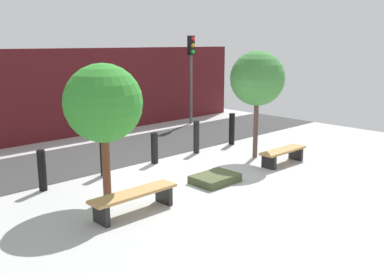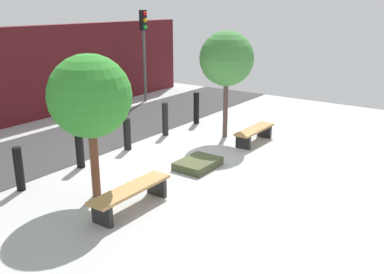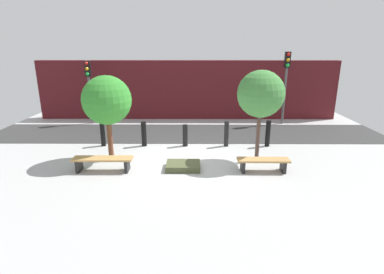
{
  "view_description": "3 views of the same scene",
  "coord_description": "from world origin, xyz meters",
  "px_view_note": "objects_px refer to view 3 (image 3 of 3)",
  "views": [
    {
      "loc": [
        -7.33,
        -7.48,
        3.39
      ],
      "look_at": [
        -0.08,
        0.13,
        1.04
      ],
      "focal_mm": 40.0,
      "sensor_mm": 36.0,
      "label": 1
    },
    {
      "loc": [
        -8.09,
        -6.2,
        3.87
      ],
      "look_at": [
        -0.07,
        -0.47,
        0.78
      ],
      "focal_mm": 40.0,
      "sensor_mm": 36.0,
      "label": 2
    },
    {
      "loc": [
        0.35,
        -9.76,
        3.87
      ],
      "look_at": [
        0.29,
        -0.23,
        0.98
      ],
      "focal_mm": 28.0,
      "sensor_mm": 36.0,
      "label": 3
    }
  ],
  "objects_px": {
    "tree_behind_right_bench": "(261,94)",
    "bollard_far_left": "(103,134)",
    "tree_behind_left_bench": "(107,101)",
    "bollard_center": "(185,135)",
    "bollard_far_right": "(268,134)",
    "traffic_light_west": "(89,80)",
    "planter_bed": "(183,166)",
    "bollard_left": "(144,134)",
    "traffic_light_mid_west": "(286,75)",
    "bench_right": "(263,162)",
    "bench_left": "(103,161)",
    "bollard_right": "(226,134)"
  },
  "relations": [
    {
      "from": "tree_behind_right_bench",
      "to": "bollard_far_right",
      "type": "distance_m",
      "value": 2.51
    },
    {
      "from": "tree_behind_right_bench",
      "to": "bollard_left",
      "type": "xyz_separation_m",
      "value": [
        -4.24,
        1.57,
        -1.84
      ]
    },
    {
      "from": "tree_behind_left_bench",
      "to": "bollard_right",
      "type": "height_order",
      "value": "tree_behind_left_bench"
    },
    {
      "from": "planter_bed",
      "to": "tree_behind_right_bench",
      "type": "height_order",
      "value": "tree_behind_right_bench"
    },
    {
      "from": "bench_left",
      "to": "bollard_far_left",
      "type": "xyz_separation_m",
      "value": [
        -0.74,
        2.57,
        0.15
      ]
    },
    {
      "from": "bench_left",
      "to": "tree_behind_right_bench",
      "type": "distance_m",
      "value": 5.62
    },
    {
      "from": "bench_left",
      "to": "bollard_left",
      "type": "bearing_deg",
      "value": 69.92
    },
    {
      "from": "bench_right",
      "to": "bollard_center",
      "type": "bearing_deg",
      "value": 135.5
    },
    {
      "from": "traffic_light_mid_west",
      "to": "bollard_far_left",
      "type": "bearing_deg",
      "value": -155.87
    },
    {
      "from": "bollard_left",
      "to": "traffic_light_mid_west",
      "type": "xyz_separation_m",
      "value": [
        6.62,
        3.71,
        2.01
      ]
    },
    {
      "from": "traffic_light_west",
      "to": "bench_right",
      "type": "bearing_deg",
      "value": -39.76
    },
    {
      "from": "bollard_center",
      "to": "bollard_left",
      "type": "bearing_deg",
      "value": 180.0
    },
    {
      "from": "planter_bed",
      "to": "tree_behind_right_bench",
      "type": "bearing_deg",
      "value": 17.14
    },
    {
      "from": "tree_behind_left_bench",
      "to": "bollard_center",
      "type": "bearing_deg",
      "value": 31.36
    },
    {
      "from": "bollard_far_right",
      "to": "traffic_light_west",
      "type": "distance_m",
      "value": 9.23
    },
    {
      "from": "bench_left",
      "to": "bollard_left",
      "type": "relative_size",
      "value": 1.92
    },
    {
      "from": "bench_right",
      "to": "bench_left",
      "type": "bearing_deg",
      "value": -179.63
    },
    {
      "from": "bench_right",
      "to": "bollard_right",
      "type": "distance_m",
      "value": 2.73
    },
    {
      "from": "tree_behind_right_bench",
      "to": "traffic_light_mid_west",
      "type": "distance_m",
      "value": 5.8
    },
    {
      "from": "bollard_left",
      "to": "traffic_light_mid_west",
      "type": "relative_size",
      "value": 0.27
    },
    {
      "from": "tree_behind_right_bench",
      "to": "bollard_far_left",
      "type": "height_order",
      "value": "tree_behind_right_bench"
    },
    {
      "from": "bench_right",
      "to": "bollard_far_right",
      "type": "distance_m",
      "value": 2.68
    },
    {
      "from": "traffic_light_west",
      "to": "bollard_far_left",
      "type": "bearing_deg",
      "value": -66.05
    },
    {
      "from": "bollard_far_right",
      "to": "traffic_light_west",
      "type": "xyz_separation_m",
      "value": [
        -8.28,
        3.71,
        1.7
      ]
    },
    {
      "from": "bench_right",
      "to": "bollard_far_left",
      "type": "bearing_deg",
      "value": 156.84
    },
    {
      "from": "bollard_left",
      "to": "bollard_far_left",
      "type": "bearing_deg",
      "value": 180.0
    },
    {
      "from": "tree_behind_left_bench",
      "to": "tree_behind_right_bench",
      "type": "xyz_separation_m",
      "value": [
        5.15,
        -0.0,
        0.22
      ]
    },
    {
      "from": "traffic_light_mid_west",
      "to": "traffic_light_west",
      "type": "bearing_deg",
      "value": -179.99
    },
    {
      "from": "bench_left",
      "to": "bollard_far_left",
      "type": "bearing_deg",
      "value": 105.7
    },
    {
      "from": "bench_right",
      "to": "traffic_light_west",
      "type": "distance_m",
      "value": 10.0
    },
    {
      "from": "bollard_left",
      "to": "bollard_right",
      "type": "relative_size",
      "value": 0.98
    },
    {
      "from": "bench_right",
      "to": "bollard_right",
      "type": "height_order",
      "value": "bollard_right"
    },
    {
      "from": "bollard_far_left",
      "to": "traffic_light_west",
      "type": "bearing_deg",
      "value": 113.95
    },
    {
      "from": "planter_bed",
      "to": "bollard_far_right",
      "type": "xyz_separation_m",
      "value": [
        3.32,
        2.37,
        0.43
      ]
    },
    {
      "from": "bench_left",
      "to": "bollard_right",
      "type": "bearing_deg",
      "value": 30.84
    },
    {
      "from": "bollard_far_left",
      "to": "bench_left",
      "type": "bearing_deg",
      "value": -73.94
    },
    {
      "from": "tree_behind_left_bench",
      "to": "bollard_center",
      "type": "xyz_separation_m",
      "value": [
        2.58,
        1.57,
        -1.68
      ]
    },
    {
      "from": "bench_right",
      "to": "traffic_light_mid_west",
      "type": "relative_size",
      "value": 0.46
    },
    {
      "from": "bollard_center",
      "to": "bollard_far_right",
      "type": "xyz_separation_m",
      "value": [
        3.32,
        0.0,
        0.09
      ]
    },
    {
      "from": "tree_behind_left_bench",
      "to": "bollard_far_right",
      "type": "height_order",
      "value": "tree_behind_left_bench"
    },
    {
      "from": "bench_left",
      "to": "bollard_far_right",
      "type": "distance_m",
      "value": 6.43
    },
    {
      "from": "traffic_light_mid_west",
      "to": "tree_behind_right_bench",
      "type": "bearing_deg",
      "value": -114.32
    },
    {
      "from": "bench_right",
      "to": "bollard_left",
      "type": "bearing_deg",
      "value": 149.16
    },
    {
      "from": "bollard_far_left",
      "to": "bollard_right",
      "type": "relative_size",
      "value": 0.95
    },
    {
      "from": "planter_bed",
      "to": "traffic_light_west",
      "type": "distance_m",
      "value": 8.13
    },
    {
      "from": "bollard_center",
      "to": "bollard_far_right",
      "type": "relative_size",
      "value": 0.84
    },
    {
      "from": "bench_left",
      "to": "bollard_right",
      "type": "height_order",
      "value": "bollard_right"
    },
    {
      "from": "bench_left",
      "to": "bollard_center",
      "type": "distance_m",
      "value": 3.64
    },
    {
      "from": "bollard_right",
      "to": "traffic_light_mid_west",
      "type": "xyz_separation_m",
      "value": [
        3.31,
        3.71,
        2.0
      ]
    },
    {
      "from": "bollard_far_right",
      "to": "bench_right",
      "type": "bearing_deg",
      "value": -106.06
    }
  ]
}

